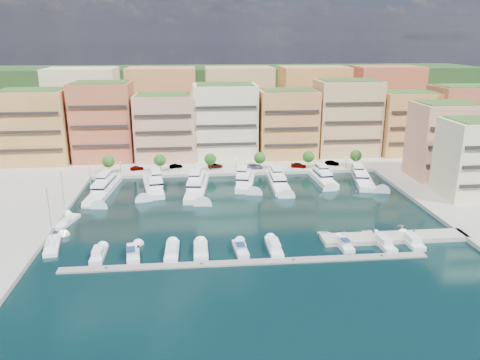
{
  "coord_description": "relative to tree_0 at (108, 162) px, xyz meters",
  "views": [
    {
      "loc": [
        -12.38,
        -111.78,
        42.18
      ],
      "look_at": [
        -1.09,
        5.76,
        6.0
      ],
      "focal_mm": 35.0,
      "sensor_mm": 36.0,
      "label": 1
    }
  ],
  "objects": [
    {
      "name": "yacht_3",
      "position": [
        41.9,
        -12.58,
        -3.53
      ],
      "size": [
        7.82,
        18.19,
        7.3
      ],
      "color": "white",
      "rests_on": "ground"
    },
    {
      "name": "backblock_3",
      "position": [
        75.0,
        40.5,
        11.26
      ],
      "size": [
        26.0,
        18.0,
        30.0
      ],
      "primitive_type": "cube",
      "color": "#E2A252",
      "rests_on": "north_quay"
    },
    {
      "name": "apartment_6",
      "position": [
        104.0,
        16.49,
        7.57
      ],
      "size": [
        20.0,
        15.5,
        22.8
      ],
      "color": "#E2A252",
      "rests_on": "north_quay"
    },
    {
      "name": "tree_5",
      "position": [
        80.0,
        0.0,
        0.0
      ],
      "size": [
        3.8,
        3.8,
        5.65
      ],
      "color": "#473323",
      "rests_on": "north_quay"
    },
    {
      "name": "cruiser_7",
      "position": [
        57.83,
        -58.09,
        -4.17
      ],
      "size": [
        2.83,
        7.22,
        2.66
      ],
      "color": "white",
      "rests_on": "ground"
    },
    {
      "name": "yacht_0",
      "position": [
        1.27,
        -15.81,
        -3.53
      ],
      "size": [
        6.94,
        25.02,
        7.3
      ],
      "color": "white",
      "rests_on": "ground"
    },
    {
      "name": "sailboat_1",
      "position": [
        -3.48,
        -39.22,
        -4.43
      ],
      "size": [
        4.93,
        9.55,
        13.2
      ],
      "color": "white",
      "rests_on": "ground"
    },
    {
      "name": "cruiser_8",
      "position": [
        66.3,
        -58.1,
        -4.2
      ],
      "size": [
        3.11,
        9.22,
        2.55
      ],
      "color": "white",
      "rests_on": "ground"
    },
    {
      "name": "yacht_6",
      "position": [
        77.6,
        -13.47,
        -3.53
      ],
      "size": [
        8.37,
        20.12,
        7.3
      ],
      "color": "white",
      "rests_on": "ground"
    },
    {
      "name": "lamppost_3",
      "position": [
        58.0,
        -2.3,
        -0.92
      ],
      "size": [
        0.3,
        0.3,
        4.2
      ],
      "color": "black",
      "rests_on": "north_quay"
    },
    {
      "name": "north_quay",
      "position": [
        40.0,
        28.5,
        -4.74
      ],
      "size": [
        220.0,
        64.0,
        2.0
      ],
      "primitive_type": "cube",
      "color": "#9E998E",
      "rests_on": "ground"
    },
    {
      "name": "car_3",
      "position": [
        46.24,
        0.6,
        -2.88
      ],
      "size": [
        5.94,
        2.48,
        1.72
      ],
      "primitive_type": "imported",
      "rotation": [
        0.0,
        0.0,
        1.58
      ],
      "color": "gray",
      "rests_on": "north_quay"
    },
    {
      "name": "backblock_2",
      "position": [
        45.0,
        40.5,
        11.26
      ],
      "size": [
        26.0,
        18.0,
        30.0
      ],
      "primitive_type": "cube",
      "color": "tan",
      "rests_on": "north_quay"
    },
    {
      "name": "tree_1",
      "position": [
        16.0,
        0.0,
        0.0
      ],
      "size": [
        3.8,
        3.8,
        5.65
      ],
      "color": "#473323",
      "rests_on": "north_quay"
    },
    {
      "name": "lamppost_1",
      "position": [
        22.0,
        -2.3,
        -0.92
      ],
      "size": [
        0.3,
        0.3,
        4.2
      ],
      "color": "black",
      "rests_on": "north_quay"
    },
    {
      "name": "hillside",
      "position": [
        40.0,
        76.5,
        -4.74
      ],
      "size": [
        240.0,
        40.0,
        58.0
      ],
      "primitive_type": "cube",
      "color": "#173315",
      "rests_on": "ground"
    },
    {
      "name": "apartment_4",
      "position": [
        60.0,
        16.49,
        8.07
      ],
      "size": [
        20.0,
        15.5,
        23.8
      ],
      "color": "tan",
      "rests_on": "north_quay"
    },
    {
      "name": "tender_0",
      "position": [
        55.71,
        -51.7,
        -4.37
      ],
      "size": [
        4.12,
        3.36,
        0.75
      ],
      "primitive_type": "imported",
      "rotation": [
        0.0,
        0.0,
        1.33
      ],
      "color": "white",
      "rests_on": "ground"
    },
    {
      "name": "yacht_1",
      "position": [
        14.86,
        -14.05,
        -3.65
      ],
      "size": [
        8.09,
        21.22,
        7.3
      ],
      "color": "white",
      "rests_on": "ground"
    },
    {
      "name": "yacht_4",
      "position": [
        51.58,
        -14.23,
        -3.65
      ],
      "size": [
        5.32,
        21.24,
        7.3
      ],
      "color": "white",
      "rests_on": "ground"
    },
    {
      "name": "tree_0",
      "position": [
        0.0,
        0.0,
        0.0
      ],
      "size": [
        3.8,
        3.8,
        5.65
      ],
      "color": "#473323",
      "rests_on": "north_quay"
    },
    {
      "name": "lamppost_4",
      "position": [
        76.0,
        -2.3,
        -0.92
      ],
      "size": [
        0.3,
        0.3,
        4.2
      ],
      "color": "black",
      "rests_on": "north_quay"
    },
    {
      "name": "backblock_4",
      "position": [
        105.0,
        40.5,
        11.26
      ],
      "size": [
        26.0,
        18.0,
        30.0
      ],
      "primitive_type": "cube",
      "color": "#BA493E",
      "rests_on": "north_quay"
    },
    {
      "name": "ground",
      "position": [
        40.0,
        -33.5,
        -4.74
      ],
      "size": [
        400.0,
        400.0,
        0.0
      ],
      "primitive_type": "plane",
      "color": "black",
      "rests_on": "ground"
    },
    {
      "name": "lamppost_2",
      "position": [
        40.0,
        -2.3,
        -0.92
      ],
      "size": [
        0.3,
        0.3,
        4.2
      ],
      "color": "black",
      "rests_on": "north_quay"
    },
    {
      "name": "apartment_east_a",
      "position": [
        102.0,
        -13.51,
        7.57
      ],
      "size": [
        18.0,
        14.5,
        22.8
      ],
      "color": "tan",
      "rests_on": "east_quay"
    },
    {
      "name": "yacht_2",
      "position": [
        27.58,
        -16.05,
        -3.53
      ],
      "size": [
        7.67,
        25.61,
        7.3
      ],
      "color": "white",
      "rests_on": "ground"
    },
    {
      "name": "apartment_3",
      "position": [
        38.0,
        18.49,
        9.07
      ],
      "size": [
        22.0,
        16.5,
        25.8
      ],
      "color": "beige",
      "rests_on": "north_quay"
    },
    {
      "name": "yacht_5",
      "position": [
        65.77,
        -11.89,
        -3.53
      ],
      "size": [
        5.31,
        16.36,
        7.3
      ],
      "color": "white",
      "rests_on": "ground"
    },
    {
      "name": "sailboat_2",
      "position": [
        -0.17,
        -25.45,
        -4.43
      ],
      "size": [
        4.18,
        8.73,
        13.2
      ],
      "color": "white",
      "rests_on": "ground"
    },
    {
      "name": "tree_2",
      "position": [
        32.0,
        0.0,
        0.0
      ],
      "size": [
        3.8,
        3.8,
        5.65
      ],
      "color": "#473323",
      "rests_on": "north_quay"
    },
    {
      "name": "tender_2",
      "position": [
        66.0,
        -52.14,
        -4.33
      ],
      "size": [
        4.37,
        3.43,
        0.82
      ],
      "primitive_type": "imported",
      "rotation": [
        0.0,
        0.0,
        1.41
      ],
      "color": "silver",
      "rests_on": "ground"
    },
    {
      "name": "car_5",
      "position": [
        72.74,
        2.39,
        -2.97
      ],
      "size": [
        5.0,
        3.21,
        1.55
      ],
      "primitive_type": "imported",
      "rotation": [
        0.0,
        0.0,
        1.21
      ],
      "color": "gray",
      "rests_on": "north_quay"
    },
    {
      "name": "cruiser_3",
      "position": [
        27.97,
        -58.09,
        -4.2
      ],
      "size": [
        2.86,
        8.05,
        2.55
      ],
      "color": "white",
      "rests_on": "ground"
    },
    {
      "name": "tree_4",
      "position": [
        64.0,
        0.0,
        0.0
      ],
      "size": [
        3.8,
        3.8,
        5.65
      ],
      "color": "#473323",
      "rests_on": "north_quay"
    },
    {
      "name": "person_0",
      "position": [
        65.69,
        -54.12,
        -2.79
      ],
      "size": [
        0.83,
        0.78,
        1.9
      ],
      "primitive_type": "imported",
      "rotation": [
        0.0,
        0.0,
        2.49
      ],
      "color": "#232647",
      "rests_on": "finger_pier"
    },
    {
      "name": "tender_1",
      "position": [
        60.11,
        -51.66,
        -4.37
      ],
      "size": [
        1.69,
        1.56,
        0.74
      ],
      "primitive_type": "imported",
      "rotation": [
        0.0,
        0.0,
        1.28
      ],
      "color": "beige",
      "rests_on": "ground"
    },
    {
      "name": "cruiser_1",
      "position": [
        14.37,
        -58.11,
        -4.17
      ],
      "size": [
        3.56,
        8.76,
        2.66
      ],
      "color": "white",
      "rests_on": "ground"
    },
    {
      "name": "person_1",
      "position": [
        74.19,
        -55.48,
        -2.98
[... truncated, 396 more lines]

